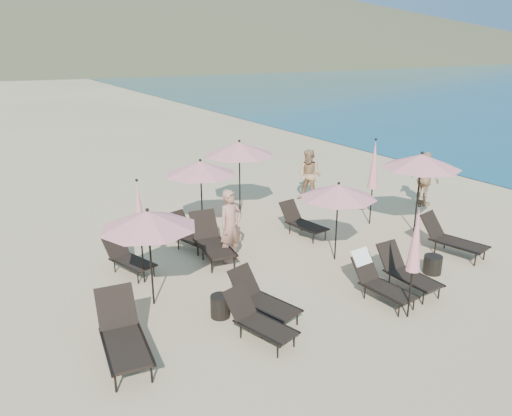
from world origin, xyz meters
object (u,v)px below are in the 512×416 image
umbrella_open_0 (148,220)px  umbrella_open_2 (421,161)px  lounger_9 (302,221)px  lounger_7 (191,234)px  lounger_2 (262,298)px  umbrella_closed_0 (416,240)px  lounger_5 (451,237)px  side_table_1 (433,265)px  lounger_3 (378,279)px  lounger_6 (127,257)px  beachgoer_a (231,226)px  lounger_0 (123,334)px  umbrella_closed_2 (139,212)px  umbrella_open_1 (338,191)px  beachgoer_c (425,179)px  lounger_8 (211,240)px  side_table_0 (220,306)px  umbrella_closed_1 (374,165)px  umbrella_open_3 (201,168)px  umbrella_open_4 (239,149)px  beachgoer_b (310,175)px  lounger_1 (258,319)px  lounger_4 (406,271)px

umbrella_open_0 → umbrella_open_2: umbrella_open_2 is taller
lounger_9 → lounger_7: bearing=160.3°
lounger_2 → umbrella_open_0: 2.79m
lounger_2 → umbrella_closed_0: size_ratio=0.69×
lounger_5 → side_table_1: size_ratio=4.07×
lounger_3 → side_table_1: size_ratio=3.55×
lounger_2 → lounger_6: bearing=100.7°
beachgoer_a → lounger_0: bearing=-156.7°
umbrella_closed_0 → side_table_1: umbrella_closed_0 is taller
lounger_0 → lounger_5: bearing=7.6°
lounger_0 → umbrella_closed_2: 3.21m
lounger_3 → beachgoer_a: bearing=113.1°
umbrella_open_1 → side_table_1: size_ratio=4.63×
umbrella_open_2 → beachgoer_c: (2.18, 1.65, -1.20)m
lounger_8 → side_table_0: 2.96m
lounger_2 → lounger_8: size_ratio=0.87×
umbrella_open_2 → beachgoer_c: size_ratio=1.30×
lounger_3 → side_table_1: (2.04, 0.26, -0.24)m
lounger_9 → umbrella_closed_1: (2.35, -0.33, 1.44)m
lounger_5 → umbrella_open_3: (-5.00, 4.66, 1.51)m
side_table_0 → beachgoer_a: beachgoer_a is taller
umbrella_closed_1 → lounger_0: bearing=-160.7°
lounger_7 → umbrella_closed_0: size_ratio=0.71×
lounger_7 → umbrella_open_4: 3.62m
umbrella_open_0 → side_table_0: umbrella_open_0 is taller
beachgoer_b → umbrella_closed_0: bearing=-55.3°
umbrella_open_0 → beachgoer_c: bearing=10.3°
lounger_1 → umbrella_open_4: size_ratio=0.65×
lounger_5 → lounger_9: (-2.56, 3.13, -0.05)m
side_table_0 → lounger_7: bearing=75.8°
beachgoer_c → umbrella_open_1: bearing=108.0°
lounger_7 → umbrella_open_3: (0.76, 0.92, 1.54)m
umbrella_open_4 → umbrella_closed_2: umbrella_closed_2 is taller
lounger_4 → lounger_7: 5.60m
lounger_1 → side_table_1: size_ratio=3.53×
umbrella_open_0 → lounger_4: bearing=-23.1°
umbrella_closed_2 → side_table_0: umbrella_closed_2 is taller
umbrella_open_2 → beachgoer_b: 4.34m
lounger_4 → umbrella_open_1: (-0.37, 2.05, 1.41)m
beachgoer_a → beachgoer_c: 7.84m
lounger_7 → lounger_6: bearing=178.6°
umbrella_open_0 → umbrella_open_1: (4.81, -0.15, -0.08)m
beachgoer_b → umbrella_open_4: bearing=-122.3°
lounger_7 → lounger_9: lounger_7 is taller
lounger_8 → umbrella_open_1: umbrella_open_1 is taller
lounger_7 → umbrella_open_2: size_ratio=0.71×
lounger_5 → beachgoer_c: (2.64, 3.28, 0.46)m
lounger_4 → umbrella_open_2: size_ratio=0.66×
lounger_5 → side_table_1: 1.45m
lounger_2 → umbrella_closed_0: (2.56, -1.53, 1.27)m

